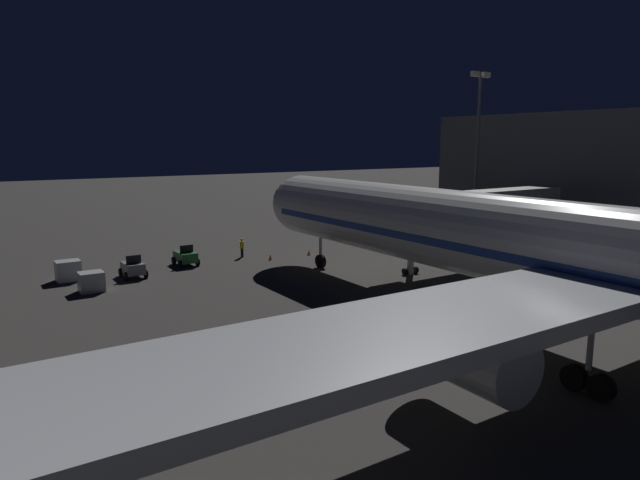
% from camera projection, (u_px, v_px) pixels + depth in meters
% --- Properties ---
extents(ground_plane, '(320.00, 320.00, 0.00)m').
position_uv_depth(ground_plane, '(462.00, 316.00, 36.97)').
color(ground_plane, '#383533').
extents(airliner_at_gate, '(56.65, 68.62, 19.63)m').
position_uv_depth(airliner_at_gate, '(638.00, 265.00, 27.07)').
color(airliner_at_gate, silver).
rests_on(airliner_at_gate, ground_plane).
extents(jet_bridge, '(21.39, 3.40, 7.02)m').
position_uv_depth(jet_bridge, '(465.00, 206.00, 51.05)').
color(jet_bridge, '#9E9E99').
rests_on(jet_bridge, ground_plane).
extents(apron_floodlight_mast, '(2.90, 0.50, 19.29)m').
position_uv_depth(apron_floodlight_mast, '(477.00, 143.00, 66.88)').
color(apron_floodlight_mast, '#59595E').
rests_on(apron_floodlight_mast, ground_plane).
extents(pushback_tug, '(1.86, 2.43, 1.95)m').
position_uv_depth(pushback_tug, '(133.00, 268.00, 47.32)').
color(pushback_tug, slate).
rests_on(pushback_tug, ground_plane).
extents(baggage_tug_lead, '(1.86, 2.62, 1.95)m').
position_uv_depth(baggage_tug_lead, '(185.00, 257.00, 51.99)').
color(baggage_tug_lead, '#287038').
rests_on(baggage_tug_lead, ground_plane).
extents(baggage_container_near_belt, '(1.89, 1.52, 1.66)m').
position_uv_depth(baggage_container_near_belt, '(68.00, 271.00, 46.20)').
color(baggage_container_near_belt, '#B7BABF').
rests_on(baggage_container_near_belt, ground_plane).
extents(baggage_container_spare, '(1.77, 1.53, 1.51)m').
position_uv_depth(baggage_container_spare, '(91.00, 282.00, 42.83)').
color(baggage_container_spare, '#B7BABF').
rests_on(baggage_container_spare, ground_plane).
extents(ground_crew_by_belt_loader, '(0.40, 0.40, 1.86)m').
position_uv_depth(ground_crew_by_belt_loader, '(242.00, 247.00, 55.59)').
color(ground_crew_by_belt_loader, black).
rests_on(ground_crew_by_belt_loader, ground_plane).
extents(traffic_cone_nose_port, '(0.36, 0.36, 0.55)m').
position_uv_depth(traffic_cone_nose_port, '(309.00, 252.00, 56.67)').
color(traffic_cone_nose_port, orange).
rests_on(traffic_cone_nose_port, ground_plane).
extents(traffic_cone_nose_starboard, '(0.36, 0.36, 0.55)m').
position_uv_depth(traffic_cone_nose_starboard, '(270.00, 257.00, 54.31)').
color(traffic_cone_nose_starboard, orange).
rests_on(traffic_cone_nose_starboard, ground_plane).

